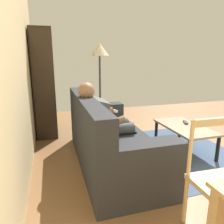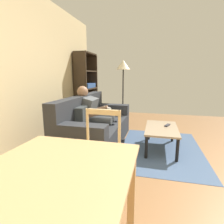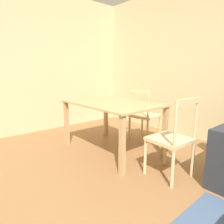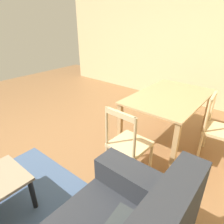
{
  "view_description": "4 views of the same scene",
  "coord_description": "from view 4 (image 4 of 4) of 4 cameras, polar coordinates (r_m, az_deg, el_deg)",
  "views": [
    {
      "loc": [
        -1.5,
        2.4,
        1.38
      ],
      "look_at": [
        1.03,
        1.64,
        0.72
      ],
      "focal_mm": 33.71,
      "sensor_mm": 36.0,
      "label": 1
    },
    {
      "loc": [
        -2.05,
        0.59,
        1.29
      ],
      "look_at": [
        -0.19,
        1.06,
        0.9
      ],
      "focal_mm": 28.54,
      "sensor_mm": 36.0,
      "label": 2
    },
    {
      "loc": [
        0.85,
        -0.75,
        1.2
      ],
      "look_at": [
        -1.4,
        1.17,
        0.6
      ],
      "focal_mm": 32.3,
      "sensor_mm": 36.0,
      "label": 3
    },
    {
      "loc": [
        1.21,
        2.21,
        1.78
      ],
      "look_at": [
        -0.19,
        1.06,
        0.9
      ],
      "focal_mm": 31.27,
      "sensor_mm": 36.0,
      "label": 4
    }
  ],
  "objects": [
    {
      "name": "dining_chair_facing_couch",
      "position": [
        2.31,
        4.79,
        -9.43
      ],
      "size": [
        0.44,
        0.44,
        0.93
      ],
      "color": "#D1B27F",
      "rests_on": "ground_plane"
    },
    {
      "name": "dining_table",
      "position": [
        3.04,
        16.39,
        2.83
      ],
      "size": [
        1.43,
        0.92,
        0.75
      ],
      "color": "tan",
      "rests_on": "ground_plane"
    },
    {
      "name": "dining_chair_near_wall",
      "position": [
        2.95,
        28.83,
        -4.6
      ],
      "size": [
        0.46,
        0.46,
        0.9
      ],
      "color": "#D1B27F",
      "rests_on": "ground_plane"
    },
    {
      "name": "wall_side",
      "position": [
        4.95,
        13.64,
        20.41
      ],
      "size": [
        0.12,
        5.49,
        2.73
      ],
      "primitive_type": "cube",
      "color": "#C8B586",
      "rests_on": "ground_plane"
    },
    {
      "name": "ground_plane",
      "position": [
        3.09,
        -17.97,
        -10.79
      ],
      "size": [
        8.39,
        8.39,
        0.0
      ],
      "primitive_type": "plane",
      "color": "brown"
    }
  ]
}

